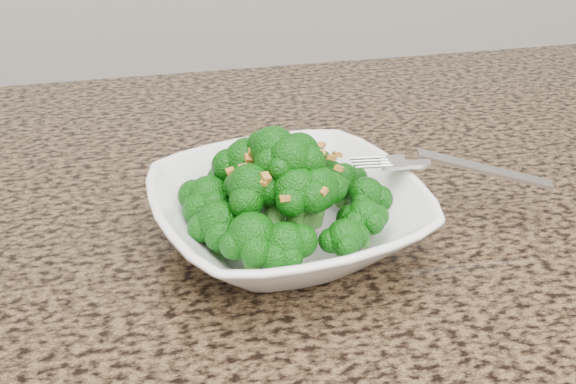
{
  "coord_description": "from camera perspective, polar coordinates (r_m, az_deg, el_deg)",
  "views": [
    {
      "loc": [
        -0.02,
        -0.12,
        1.23
      ],
      "look_at": [
        0.09,
        0.38,
        0.95
      ],
      "focal_mm": 45.0,
      "sensor_mm": 36.0,
      "label": 1
    }
  ],
  "objects": [
    {
      "name": "bowl",
      "position": [
        0.59,
        -0.0,
        -1.96
      ],
      "size": [
        0.26,
        0.26,
        0.05
      ],
      "primitive_type": "imported",
      "rotation": [
        0.0,
        0.0,
        0.18
      ],
      "color": "white",
      "rests_on": "granite_counter"
    },
    {
      "name": "granite_counter",
      "position": [
        0.55,
        -7.72,
        -10.83
      ],
      "size": [
        1.64,
        1.04,
        0.03
      ],
      "primitive_type": "cube",
      "color": "brown",
      "rests_on": "cabinet"
    },
    {
      "name": "fork",
      "position": [
        0.61,
        10.48,
        2.23
      ],
      "size": [
        0.19,
        0.09,
        0.01
      ],
      "primitive_type": null,
      "rotation": [
        0.0,
        0.0,
        -0.32
      ],
      "color": "silver",
      "rests_on": "bowl"
    },
    {
      "name": "garlic_topping",
      "position": [
        0.55,
        -0.0,
        6.71
      ],
      "size": [
        0.12,
        0.12,
        0.01
      ],
      "primitive_type": null,
      "color": "#C58330",
      "rests_on": "broccoli_pile"
    },
    {
      "name": "broccoli_pile",
      "position": [
        0.56,
        -0.0,
        3.29
      ],
      "size": [
        0.19,
        0.19,
        0.07
      ],
      "primitive_type": null,
      "color": "#0D590A",
      "rests_on": "bowl"
    }
  ]
}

